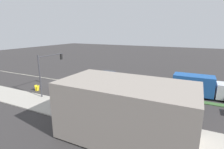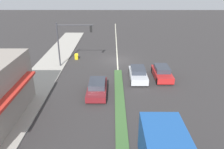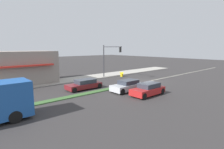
{
  "view_description": "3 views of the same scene",
  "coord_description": "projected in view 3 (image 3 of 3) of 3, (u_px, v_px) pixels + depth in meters",
  "views": [
    {
      "loc": [
        23.06,
        20.63,
        8.65
      ],
      "look_at": [
        -1.98,
        8.28,
        1.68
      ],
      "focal_mm": 28.0,
      "sensor_mm": 36.0,
      "label": 1
    },
    {
      "loc": [
        0.65,
        29.41,
        10.21
      ],
      "look_at": [
        0.72,
        10.03,
        2.03
      ],
      "focal_mm": 35.0,
      "sensor_mm": 36.0,
      "label": 2
    },
    {
      "loc": [
        -16.63,
        21.84,
        5.32
      ],
      "look_at": [
        0.57,
        6.72,
        1.76
      ],
      "focal_mm": 28.0,
      "sensor_mm": 36.0,
      "label": 3
    }
  ],
  "objects": [
    {
      "name": "pedestrian",
      "position": [
        39.0,
        78.0,
        24.68
      ],
      "size": [
        0.34,
        0.34,
        1.72
      ],
      "color": "#282D42",
      "rests_on": "sidewalk_right"
    },
    {
      "name": "traffic_signal_main",
      "position": [
        109.0,
        56.0,
        29.71
      ],
      "size": [
        4.59,
        0.34,
        5.6
      ],
      "color": "#333338",
      "rests_on": "sidewalk_right"
    },
    {
      "name": "warning_aframe_sign",
      "position": [
        122.0,
        74.0,
        31.88
      ],
      "size": [
        0.45,
        0.53,
        0.84
      ],
      "color": "yellow",
      "rests_on": "ground"
    },
    {
      "name": "sedan_silver",
      "position": [
        127.0,
        86.0,
        21.34
      ],
      "size": [
        1.85,
        4.23,
        1.38
      ],
      "color": "#B7BABF",
      "rests_on": "ground"
    },
    {
      "name": "building_corner_store",
      "position": [
        15.0,
        68.0,
        24.76
      ],
      "size": [
        6.29,
        10.61,
        4.66
      ],
      "color": "gray",
      "rests_on": "sidewalk_right"
    },
    {
      "name": "hatchback_red",
      "position": [
        148.0,
        89.0,
        19.52
      ],
      "size": [
        1.84,
        4.24,
        1.39
      ],
      "color": "#AD1E1E",
      "rests_on": "ground"
    },
    {
      "name": "lane_marking_center",
      "position": [
        146.0,
        82.0,
        27.41
      ],
      "size": [
        0.16,
        60.0,
        0.01
      ],
      "primitive_type": "cube",
      "color": "beige",
      "rests_on": "ground"
    },
    {
      "name": "sedan_maroon",
      "position": [
        84.0,
        84.0,
        22.4
      ],
      "size": [
        1.88,
        4.55,
        1.27
      ],
      "color": "maroon",
      "rests_on": "ground"
    },
    {
      "name": "ground_plane",
      "position": [
        22.0,
        107.0,
        15.67
      ],
      "size": [
        160.0,
        160.0,
        0.0
      ],
      "primitive_type": "plane",
      "color": "#333030"
    }
  ]
}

